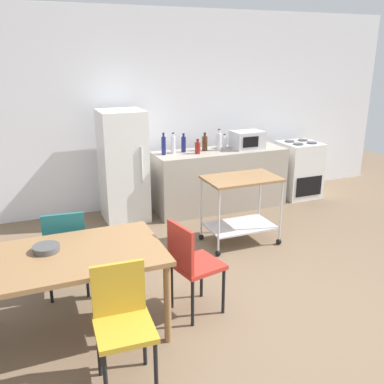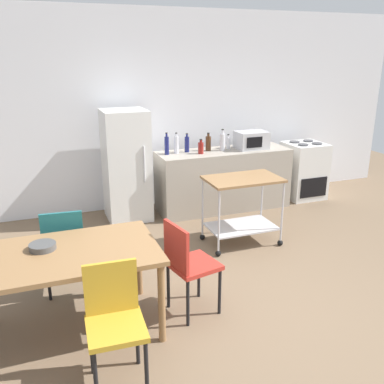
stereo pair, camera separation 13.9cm
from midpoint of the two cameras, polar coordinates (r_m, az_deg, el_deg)
The scene contains 19 objects.
ground_plane at distance 4.16m, azimuth 7.23°, elevation -15.21°, with size 12.00×12.00×0.00m, color brown.
back_wall at distance 6.50m, azimuth -6.38°, elevation 10.73°, with size 8.40×0.12×2.90m, color white.
kitchen_counter at distance 6.46m, azimuth 3.12°, elevation 1.71°, with size 2.00×0.64×0.90m, color #A89E8E.
dining_table at distance 3.62m, azimuth -17.13°, elevation -9.07°, with size 1.50×0.90×0.75m.
chair_mustard at distance 3.14m, azimuth -10.60°, elevation -16.34°, with size 0.42×0.42×0.89m.
chair_red at distance 3.81m, azimuth -1.14°, elevation -9.34°, with size 0.48×0.48×0.89m.
chair_teal at distance 4.29m, azimuth -17.50°, elevation -6.96°, with size 0.43×0.43×0.89m.
stove_oven at distance 7.20m, azimuth 13.56°, elevation 2.96°, with size 0.60×0.61×0.92m.
refrigerator at distance 6.01m, azimuth -9.86°, elevation 3.42°, with size 0.60×0.63×1.55m.
kitchen_cart at distance 5.23m, azimuth 5.84°, elevation -0.96°, with size 0.91×0.57×0.85m.
bottle_sesame_oil at distance 6.05m, azimuth -4.49°, elevation 6.25°, with size 0.06×0.06×0.31m.
bottle_wine at distance 6.12m, azimuth -3.19°, elevation 6.39°, with size 0.06×0.06×0.30m.
bottle_soda at distance 6.20m, azimuth -1.78°, elevation 6.44°, with size 0.07×0.07×0.27m.
bottle_vinegar at distance 6.11m, azimuth 0.11°, elevation 5.97°, with size 0.08×0.08×0.21m.
bottle_sparkling_water at distance 6.31m, azimuth 1.09°, elevation 6.59°, with size 0.08×0.08×0.26m.
bottle_hot_sauce at distance 6.32m, azimuth 2.99°, elevation 6.78°, with size 0.08×0.08×0.32m.
bottle_olive_oil at distance 6.46m, azimuth 3.74°, elevation 6.64°, with size 0.06×0.06×0.22m.
microwave at distance 6.50m, azimuth 6.83°, elevation 6.98°, with size 0.46×0.35×0.26m.
fruit_bowl at distance 3.68m, azimuth -20.00°, elevation -7.14°, with size 0.22×0.22×0.05m, color #4C4C4C.
Camera 1 is at (-1.84, -2.97, 2.28)m, focal length 39.77 mm.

